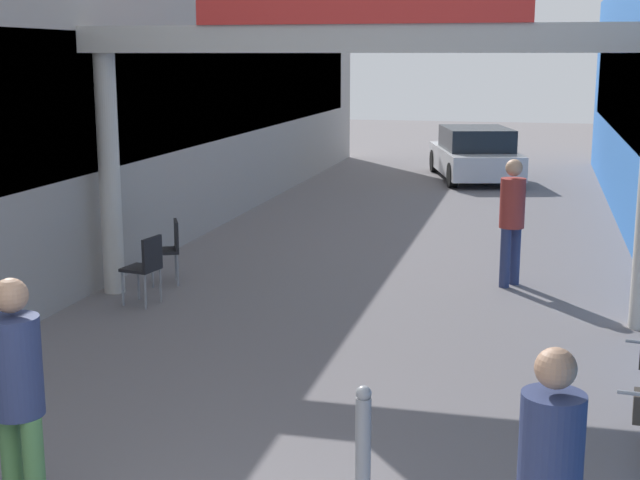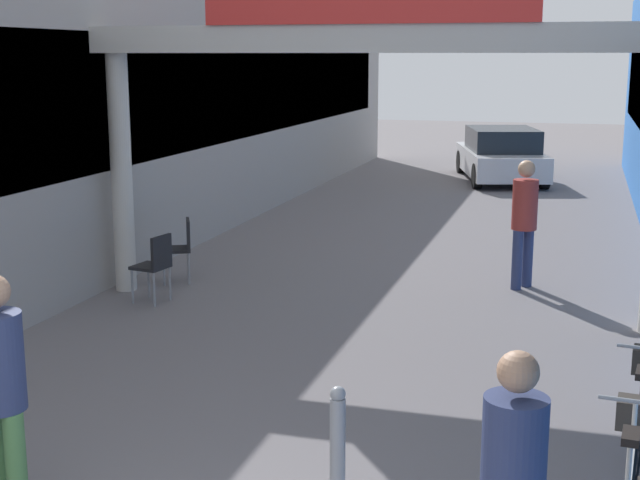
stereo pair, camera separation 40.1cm
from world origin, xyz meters
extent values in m
cube|color=#9E9993|center=(-5.10, 11.00, 2.28)|extent=(3.00, 26.00, 4.57)
cube|color=black|center=(-3.62, 11.00, 2.51)|extent=(0.04, 23.40, 1.83)
cylinder|color=beige|center=(-3.35, 7.57, 1.57)|extent=(0.28, 0.28, 3.15)
cube|color=beige|center=(0.00, 7.57, 3.31)|extent=(7.40, 0.44, 0.33)
cylinder|color=#4C7F47|center=(-1.03, 1.81, 0.40)|extent=(0.18, 0.18, 0.81)
cylinder|color=navy|center=(2.23, 1.48, 1.09)|extent=(0.46, 0.46, 0.64)
sphere|color=tan|center=(2.23, 1.48, 1.55)|extent=(0.30, 0.30, 0.22)
cylinder|color=navy|center=(1.72, 9.07, 0.41)|extent=(0.19, 0.19, 0.82)
cylinder|color=navy|center=(1.85, 9.28, 0.41)|extent=(0.19, 0.19, 0.82)
cylinder|color=#99332D|center=(1.79, 9.18, 1.15)|extent=(0.47, 0.47, 0.68)
sphere|color=tan|center=(1.79, 9.18, 1.64)|extent=(0.32, 0.32, 0.23)
cylinder|color=beige|center=(2.85, 2.23, 0.74)|extent=(0.03, 0.03, 0.42)
cube|color=black|center=(2.85, 2.23, 0.96)|extent=(0.12, 0.23, 0.05)
cylinder|color=beige|center=(2.90, 2.80, 0.72)|extent=(0.03, 0.03, 0.46)
cylinder|color=gray|center=(2.90, 2.80, 0.96)|extent=(0.46, 0.07, 0.03)
cube|color=#332D28|center=(2.92, 3.00, 0.80)|extent=(0.26, 0.22, 0.20)
torus|color=black|center=(2.93, 2.98, 0.34)|extent=(0.13, 0.67, 0.67)
cube|color=black|center=(3.00, 3.49, 0.52)|extent=(0.15, 0.94, 0.34)
cylinder|color=gray|center=(1.11, 2.14, 0.51)|extent=(0.10, 0.10, 1.03)
sphere|color=gray|center=(1.11, 2.14, 1.06)|extent=(0.10, 0.10, 0.10)
cylinder|color=gray|center=(-2.93, 6.96, 0.23)|extent=(0.03, 0.03, 0.45)
cylinder|color=gray|center=(-2.87, 7.29, 0.23)|extent=(0.03, 0.03, 0.45)
cylinder|color=gray|center=(-2.59, 6.90, 0.23)|extent=(0.03, 0.03, 0.45)
cylinder|color=gray|center=(-2.54, 7.24, 0.23)|extent=(0.03, 0.03, 0.45)
cube|color=black|center=(-2.73, 7.10, 0.47)|extent=(0.46, 0.46, 0.04)
cube|color=black|center=(-2.56, 7.07, 0.69)|extent=(0.11, 0.40, 0.40)
cylinder|color=gray|center=(-2.95, 7.90, 0.23)|extent=(0.04, 0.04, 0.45)
cylinder|color=gray|center=(-3.10, 8.20, 0.23)|extent=(0.04, 0.04, 0.45)
cylinder|color=gray|center=(-2.64, 8.05, 0.23)|extent=(0.04, 0.04, 0.45)
cylinder|color=gray|center=(-2.80, 8.35, 0.23)|extent=(0.04, 0.04, 0.45)
cube|color=black|center=(-2.87, 8.13, 0.47)|extent=(0.54, 0.54, 0.04)
cube|color=black|center=(-2.71, 8.21, 0.69)|extent=(0.21, 0.38, 0.40)
cube|color=silver|center=(0.52, 19.88, 0.48)|extent=(2.72, 4.32, 0.60)
cube|color=#1E2328|center=(0.56, 19.74, 1.06)|extent=(2.09, 2.53, 0.55)
cylinder|color=black|center=(-0.63, 21.08, 0.30)|extent=(0.35, 0.63, 0.60)
cylinder|color=black|center=(0.91, 21.49, 0.30)|extent=(0.35, 0.63, 0.60)
cylinder|color=black|center=(0.12, 18.28, 0.30)|extent=(0.35, 0.63, 0.60)
cylinder|color=black|center=(1.66, 18.69, 0.30)|extent=(0.35, 0.63, 0.60)
camera|label=1|loc=(2.09, -3.01, 3.13)|focal=50.00mm
camera|label=2|loc=(2.48, -2.91, 3.13)|focal=50.00mm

